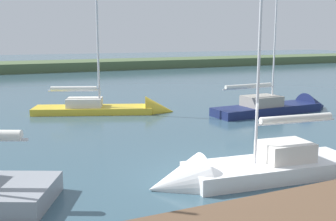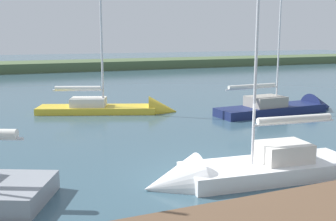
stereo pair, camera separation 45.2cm
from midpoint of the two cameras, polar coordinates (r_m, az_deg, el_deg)
ground_plane at (r=14.09m, az=7.30°, el=-8.85°), size 200.00×200.00×0.00m
far_shoreline at (r=58.45m, az=-16.63°, el=5.30°), size 180.00×8.00×2.40m
sailboat_mid_channel at (r=25.28m, az=-6.21°, el=0.07°), size 8.53×4.85×10.30m
sailboat_inner_slip at (r=26.25m, az=16.56°, el=0.19°), size 8.40×2.22×10.16m
sailboat_behind_pier at (r=13.64m, az=10.60°, el=-8.95°), size 7.35×2.68×8.80m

